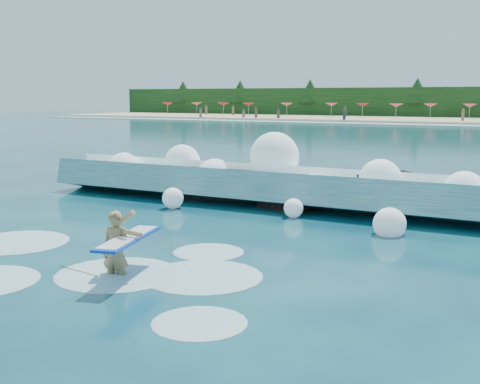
% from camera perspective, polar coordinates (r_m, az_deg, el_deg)
% --- Properties ---
extents(ground, '(200.00, 200.00, 0.00)m').
position_cam_1_polar(ground, '(14.26, -9.23, -5.42)').
color(ground, '#082741').
rests_on(ground, ground).
extents(breaking_wave, '(18.54, 2.86, 1.60)m').
position_cam_1_polar(breaking_wave, '(19.69, 5.72, 0.31)').
color(breaking_wave, teal).
rests_on(breaking_wave, ground).
extents(rock_cluster, '(8.25, 3.29, 1.34)m').
position_cam_1_polar(rock_cluster, '(20.18, 4.71, 0.16)').
color(rock_cluster, black).
rests_on(rock_cluster, ground).
extents(surfer_with_board, '(1.12, 2.82, 1.59)m').
position_cam_1_polar(surfer_with_board, '(12.09, -11.45, -5.24)').
color(surfer_with_board, '#A0794A').
rests_on(surfer_with_board, ground).
extents(wave_spray, '(15.03, 4.59, 2.49)m').
position_cam_1_polar(wave_spray, '(19.61, 5.42, 1.70)').
color(wave_spray, white).
rests_on(wave_spray, ground).
extents(surf_foam, '(8.88, 5.94, 0.13)m').
position_cam_1_polar(surf_foam, '(13.10, -13.72, -6.88)').
color(surf_foam, silver).
rests_on(surf_foam, ground).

